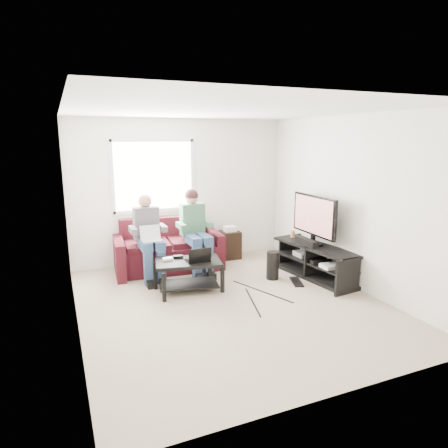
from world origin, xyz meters
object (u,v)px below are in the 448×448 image
Objects in this scene: tv at (314,217)px; tv_stand at (315,263)px; sofa at (168,251)px; end_table at (230,244)px; subwoofer at (273,265)px; coffee_table at (188,268)px.

tv_stand is at bearing -88.53° from tv.
sofa is 1.26m from end_table.
tv_stand reaches higher than subwoofer.
end_table is (-0.86, 1.55, 0.04)m from tv_stand.
sofa is 1.16m from coffee_table.
coffee_table is at bearing 178.50° from subwoofer.
tv is 1.83m from end_table.
end_table reaches higher than tv_stand.
sofa is at bearing 148.31° from tv.
end_table is (1.25, 0.14, -0.04)m from sofa.
end_table is (1.26, 1.30, -0.07)m from coffee_table.
coffee_table is at bearing 176.16° from tv.
coffee_table is (-0.00, -1.16, 0.03)m from sofa.
tv is at bearing -8.64° from subwoofer.
tv is 2.40× the size of subwoofer.
sofa is at bearing 146.41° from tv_stand.
tv is 1.04m from subwoofer.
tv_stand is at bearing -16.52° from subwoofer.
coffee_table reaches higher than subwoofer.
coffee_table is 1.43m from subwoofer.
tv_stand is 3.67× the size of subwoofer.
sofa is 4.17× the size of subwoofer.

